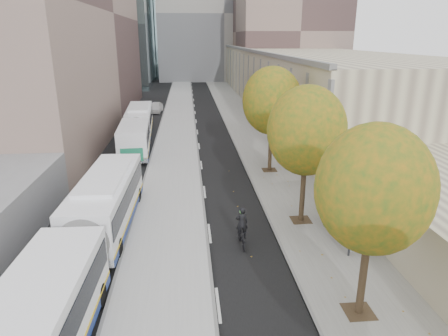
{
  "coord_description": "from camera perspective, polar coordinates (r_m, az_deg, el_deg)",
  "views": [
    {
      "loc": [
        -2.61,
        -7.11,
        9.95
      ],
      "look_at": [
        -0.56,
        15.48,
        2.5
      ],
      "focal_mm": 32.0,
      "sensor_mm": 36.0,
      "label": 1
    }
  ],
  "objects": [
    {
      "name": "tree_b",
      "position": [
        14.47,
        20.62,
        -2.89
      ],
      "size": [
        4.0,
        4.0,
        6.97
      ],
      "color": "#2E2516",
      "rests_on": "sidewalk"
    },
    {
      "name": "cyclist",
      "position": [
        19.99,
        2.54,
        -9.13
      ],
      "size": [
        0.63,
        1.68,
        2.12
      ],
      "rotation": [
        0.0,
        0.0,
        0.06
      ],
      "color": "black",
      "rests_on": "ground"
    },
    {
      "name": "tree_d",
      "position": [
        30.1,
        6.86,
        9.5
      ],
      "size": [
        4.4,
        4.4,
        7.6
      ],
      "color": "#2E2516",
      "rests_on": "sidewalk"
    },
    {
      "name": "bus_far",
      "position": [
        40.51,
        -12.23,
        5.78
      ],
      "size": [
        3.36,
        16.91,
        2.8
      ],
      "rotation": [
        0.0,
        0.0,
        0.05
      ],
      "color": "white",
      "rests_on": "ground"
    },
    {
      "name": "building_tan",
      "position": [
        73.62,
        9.31,
        13.32
      ],
      "size": [
        18.0,
        92.0,
        8.0
      ],
      "primitive_type": "cube",
      "color": "gray",
      "rests_on": "ground"
    },
    {
      "name": "bus_near",
      "position": [
        19.14,
        -18.77,
        -8.9
      ],
      "size": [
        2.97,
        17.06,
        2.83
      ],
      "rotation": [
        0.0,
        0.0,
        -0.03
      ],
      "color": "white",
      "rests_on": "ground"
    },
    {
      "name": "distant_car",
      "position": [
        56.66,
        -9.75,
        8.54
      ],
      "size": [
        2.14,
        4.35,
        1.43
      ],
      "primitive_type": "imported",
      "rotation": [
        0.0,
        0.0,
        -0.11
      ],
      "color": "silver",
      "rests_on": "ground"
    },
    {
      "name": "building_midrise",
      "position": [
        52.12,
        -29.33,
        18.82
      ],
      "size": [
        24.0,
        46.0,
        25.0
      ],
      "primitive_type": "cube",
      "color": "gray",
      "rests_on": "ground"
    },
    {
      "name": "tree_c",
      "position": [
        21.56,
        11.72,
        5.22
      ],
      "size": [
        4.2,
        4.2,
        7.28
      ],
      "color": "#2E2516",
      "rests_on": "sidewalk"
    },
    {
      "name": "bus_shelter",
      "position": [
        21.34,
        18.14,
        -4.09
      ],
      "size": [
        1.9,
        4.4,
        2.53
      ],
      "color": "#383A3F",
      "rests_on": "sidewalk"
    },
    {
      "name": "bus_platform",
      "position": [
        43.27,
        -6.76,
        4.87
      ],
      "size": [
        4.25,
        150.0,
        0.15
      ],
      "primitive_type": "cube",
      "color": "#A7A7A7",
      "rests_on": "ground"
    },
    {
      "name": "sidewalk",
      "position": [
        43.78,
        3.8,
        5.06
      ],
      "size": [
        4.75,
        150.0,
        0.08
      ],
      "primitive_type": "cube",
      "color": "gray",
      "rests_on": "ground"
    },
    {
      "name": "building_far_block",
      "position": [
        103.59,
        -0.45,
        20.98
      ],
      "size": [
        30.0,
        18.0,
        30.0
      ],
      "primitive_type": "cube",
      "color": "gray",
      "rests_on": "ground"
    }
  ]
}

